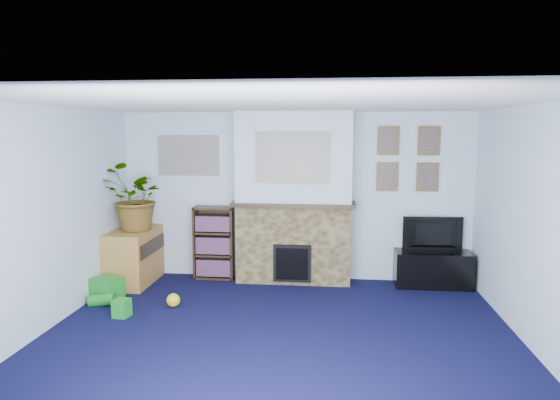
# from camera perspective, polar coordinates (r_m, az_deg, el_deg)

# --- Properties ---
(floor) EXTENTS (5.00, 4.50, 0.01)m
(floor) POSITION_cam_1_polar(r_m,az_deg,el_deg) (5.33, -0.30, -15.73)
(floor) COLOR black
(floor) RESTS_ON ground
(ceiling) EXTENTS (5.00, 4.50, 0.01)m
(ceiling) POSITION_cam_1_polar(r_m,az_deg,el_deg) (4.89, -0.32, 11.01)
(ceiling) COLOR white
(ceiling) RESTS_ON wall_back
(wall_back) EXTENTS (5.00, 0.04, 2.40)m
(wall_back) POSITION_cam_1_polar(r_m,az_deg,el_deg) (7.18, 1.70, 0.41)
(wall_back) COLOR silver
(wall_back) RESTS_ON ground
(wall_front) EXTENTS (5.00, 0.04, 2.40)m
(wall_front) POSITION_cam_1_polar(r_m,az_deg,el_deg) (2.81, -5.54, -11.52)
(wall_front) COLOR silver
(wall_front) RESTS_ON ground
(wall_left) EXTENTS (0.04, 4.50, 2.40)m
(wall_left) POSITION_cam_1_polar(r_m,az_deg,el_deg) (5.80, -25.68, -2.16)
(wall_left) COLOR silver
(wall_left) RESTS_ON ground
(wall_right) EXTENTS (0.04, 4.50, 2.40)m
(wall_right) POSITION_cam_1_polar(r_m,az_deg,el_deg) (5.31, 27.63, -3.15)
(wall_right) COLOR silver
(wall_right) RESTS_ON ground
(chimney_breast) EXTENTS (1.72, 0.50, 2.40)m
(chimney_breast) POSITION_cam_1_polar(r_m,az_deg,el_deg) (6.98, 1.57, 0.07)
(chimney_breast) COLOR brown
(chimney_breast) RESTS_ON ground
(collage_main) EXTENTS (1.00, 0.03, 0.68)m
(collage_main) POSITION_cam_1_polar(r_m,az_deg,el_deg) (6.72, 1.44, 4.87)
(collage_main) COLOR gray
(collage_main) RESTS_ON chimney_breast
(collage_left) EXTENTS (0.90, 0.03, 0.58)m
(collage_left) POSITION_cam_1_polar(r_m,az_deg,el_deg) (7.40, -10.40, 5.02)
(collage_left) COLOR gray
(collage_left) RESTS_ON wall_back
(portrait_tl) EXTENTS (0.30, 0.03, 0.40)m
(portrait_tl) POSITION_cam_1_polar(r_m,az_deg,el_deg) (7.12, 12.27, 6.63)
(portrait_tl) COLOR brown
(portrait_tl) RESTS_ON wall_back
(portrait_tr) EXTENTS (0.30, 0.03, 0.40)m
(portrait_tr) POSITION_cam_1_polar(r_m,az_deg,el_deg) (7.20, 16.65, 6.50)
(portrait_tr) COLOR brown
(portrait_tr) RESTS_ON wall_back
(portrait_bl) EXTENTS (0.30, 0.03, 0.40)m
(portrait_bl) POSITION_cam_1_polar(r_m,az_deg,el_deg) (7.15, 12.15, 2.62)
(portrait_bl) COLOR brown
(portrait_bl) RESTS_ON wall_back
(portrait_br) EXTENTS (0.30, 0.03, 0.40)m
(portrait_br) POSITION_cam_1_polar(r_m,az_deg,el_deg) (7.23, 16.50, 2.53)
(portrait_br) COLOR brown
(portrait_br) RESTS_ON wall_back
(tv_stand) EXTENTS (1.03, 0.43, 0.49)m
(tv_stand) POSITION_cam_1_polar(r_m,az_deg,el_deg) (7.27, 17.04, -7.68)
(tv_stand) COLOR black
(tv_stand) RESTS_ON ground
(television) EXTENTS (0.82, 0.14, 0.47)m
(television) POSITION_cam_1_polar(r_m,az_deg,el_deg) (7.18, 17.17, -3.80)
(television) COLOR black
(television) RESTS_ON tv_stand
(bookshelf) EXTENTS (0.58, 0.28, 1.05)m
(bookshelf) POSITION_cam_1_polar(r_m,az_deg,el_deg) (7.34, -7.48, -5.02)
(bookshelf) COLOR black
(bookshelf) RESTS_ON ground
(sideboard) EXTENTS (0.54, 0.98, 0.76)m
(sideboard) POSITION_cam_1_polar(r_m,az_deg,el_deg) (7.38, -16.38, -6.42)
(sideboard) COLOR #A67735
(sideboard) RESTS_ON ground
(potted_plant) EXTENTS (1.08, 1.10, 0.93)m
(potted_plant) POSITION_cam_1_polar(r_m,az_deg,el_deg) (7.16, -16.43, 0.27)
(potted_plant) COLOR #26661E
(potted_plant) RESTS_ON sideboard
(mantel_clock) EXTENTS (0.11, 0.07, 0.15)m
(mantel_clock) POSITION_cam_1_polar(r_m,az_deg,el_deg) (6.93, 1.15, 0.31)
(mantel_clock) COLOR gold
(mantel_clock) RESTS_ON chimney_breast
(mantel_candle) EXTENTS (0.06, 0.06, 0.18)m
(mantel_candle) POSITION_cam_1_polar(r_m,az_deg,el_deg) (6.91, 4.13, 0.35)
(mantel_candle) COLOR #B2BFC6
(mantel_candle) RESTS_ON chimney_breast
(mantel_teddy) EXTENTS (0.15, 0.15, 0.15)m
(mantel_teddy) POSITION_cam_1_polar(r_m,az_deg,el_deg) (7.00, -3.17, 0.33)
(mantel_teddy) COLOR gray
(mantel_teddy) RESTS_ON chimney_breast
(mantel_can) EXTENTS (0.06, 0.06, 0.12)m
(mantel_can) POSITION_cam_1_polar(r_m,az_deg,el_deg) (6.91, 7.18, 0.15)
(mantel_can) COLOR #198C26
(mantel_can) RESTS_ON chimney_breast
(green_crate) EXTENTS (0.43, 0.39, 0.29)m
(green_crate) POSITION_cam_1_polar(r_m,az_deg,el_deg) (6.80, -19.21, -9.61)
(green_crate) COLOR #198C26
(green_crate) RESTS_ON ground
(toy_ball) EXTENTS (0.17, 0.17, 0.17)m
(toy_ball) POSITION_cam_1_polar(r_m,az_deg,el_deg) (6.35, -12.10, -11.07)
(toy_ball) COLOR yellow
(toy_ball) RESTS_ON ground
(toy_block) EXTENTS (0.19, 0.19, 0.21)m
(toy_block) POSITION_cam_1_polar(r_m,az_deg,el_deg) (6.17, -17.64, -11.64)
(toy_block) COLOR #198C26
(toy_block) RESTS_ON ground
(toy_tube) EXTENTS (0.35, 0.15, 0.20)m
(toy_tube) POSITION_cam_1_polar(r_m,az_deg,el_deg) (6.64, -19.62, -10.70)
(toy_tube) COLOR #198C26
(toy_tube) RESTS_ON ground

